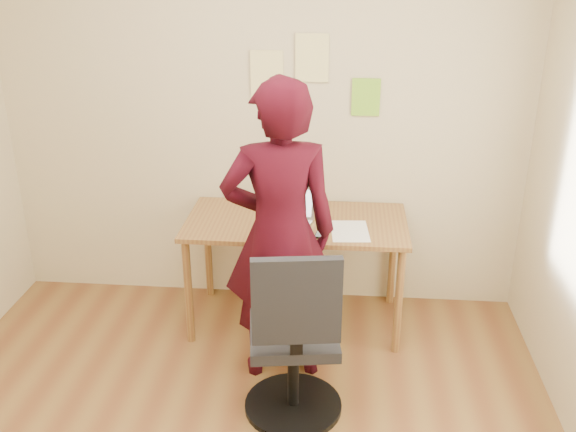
# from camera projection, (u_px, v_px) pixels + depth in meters

# --- Properties ---
(room) EXTENTS (3.58, 3.58, 2.78)m
(room) POSITION_uv_depth(u_px,v_px,m) (207.00, 214.00, 2.59)
(room) COLOR brown
(room) RESTS_ON ground
(desk) EXTENTS (1.40, 0.70, 0.74)m
(desk) POSITION_uv_depth(u_px,v_px,m) (296.00, 233.00, 4.11)
(desk) COLOR olive
(desk) RESTS_ON ground
(laptop) EXTENTS (0.36, 0.34, 0.21)m
(laptop) POSITION_uv_depth(u_px,v_px,m) (288.00, 215.00, 4.03)
(laptop) COLOR #BBBBC3
(laptop) RESTS_ON desk
(paper_sheet) EXTENTS (0.25, 0.34, 0.00)m
(paper_sheet) POSITION_uv_depth(u_px,v_px,m) (350.00, 231.00, 3.92)
(paper_sheet) COLOR white
(paper_sheet) RESTS_ON desk
(phone) EXTENTS (0.08, 0.12, 0.01)m
(phone) POSITION_uv_depth(u_px,v_px,m) (321.00, 234.00, 3.86)
(phone) COLOR black
(phone) RESTS_ON desk
(wall_note_left) EXTENTS (0.21, 0.00, 0.30)m
(wall_note_left) POSITION_uv_depth(u_px,v_px,m) (267.00, 74.00, 4.09)
(wall_note_left) COLOR #F0E48F
(wall_note_left) RESTS_ON room
(wall_note_mid) EXTENTS (0.21, 0.00, 0.30)m
(wall_note_mid) POSITION_uv_depth(u_px,v_px,m) (312.00, 58.00, 4.02)
(wall_note_mid) COLOR #F0E48F
(wall_note_mid) RESTS_ON room
(wall_note_right) EXTENTS (0.18, 0.00, 0.24)m
(wall_note_right) POSITION_uv_depth(u_px,v_px,m) (366.00, 97.00, 4.09)
(wall_note_right) COLOR #80C72C
(wall_note_right) RESTS_ON room
(office_chair) EXTENTS (0.53, 0.54, 1.03)m
(office_chair) POSITION_uv_depth(u_px,v_px,m) (294.00, 347.00, 3.31)
(office_chair) COLOR black
(office_chair) RESTS_ON ground
(person) EXTENTS (0.71, 0.54, 1.76)m
(person) POSITION_uv_depth(u_px,v_px,m) (280.00, 234.00, 3.53)
(person) COLOR #320610
(person) RESTS_ON ground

